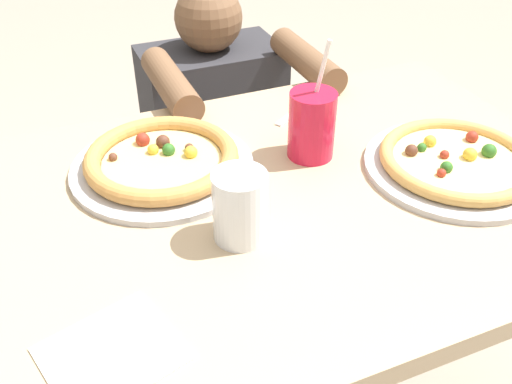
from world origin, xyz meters
TOP-DOWN VIEW (x-y plane):
  - dining_table at (0.00, 0.00)m, footprint 1.11×0.77m
  - pizza_near at (0.31, -0.06)m, footprint 0.33×0.33m
  - pizza_far at (-0.19, 0.15)m, footprint 0.34×0.34m
  - drink_cup_colored at (0.09, 0.09)m, footprint 0.09×0.09m
  - water_cup_clear at (-0.12, -0.08)m, footprint 0.09×0.09m
  - paper_napkin at (-0.36, -0.23)m, footprint 0.19×0.18m
  - fork at (0.17, 0.28)m, footprint 0.18×0.13m
  - diner_seated at (0.08, 0.65)m, footprint 0.41×0.52m

SIDE VIEW (x-z plane):
  - diner_seated at x=0.08m, z-range -0.05..0.88m
  - dining_table at x=0.00m, z-range 0.25..1.00m
  - paper_napkin at x=-0.36m, z-range 0.75..0.75m
  - fork at x=0.17m, z-range 0.75..0.75m
  - pizza_near at x=0.31m, z-range 0.75..0.79m
  - pizza_far at x=-0.19m, z-range 0.75..0.79m
  - water_cup_clear at x=-0.12m, z-range 0.75..0.87m
  - drink_cup_colored at x=0.09m, z-range 0.70..0.93m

